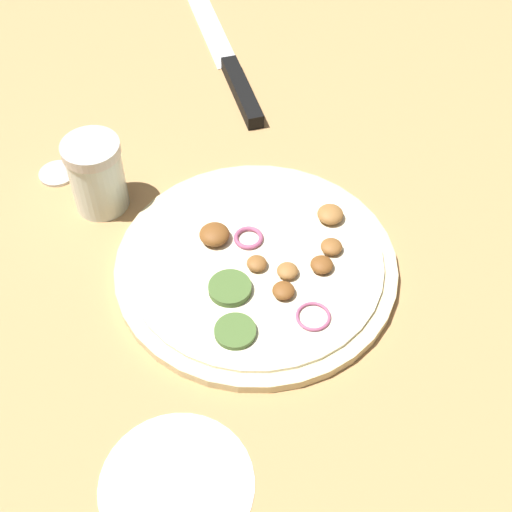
% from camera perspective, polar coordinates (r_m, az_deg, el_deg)
% --- Properties ---
extents(ground_plane, '(3.00, 3.00, 0.00)m').
position_cam_1_polar(ground_plane, '(0.72, 0.00, -1.05)').
color(ground_plane, tan).
extents(pizza, '(0.28, 0.28, 0.03)m').
position_cam_1_polar(pizza, '(0.72, 0.06, -0.69)').
color(pizza, beige).
rests_on(pizza, ground_plane).
extents(knife, '(0.32, 0.09, 0.02)m').
position_cam_1_polar(knife, '(0.95, -1.79, 14.28)').
color(knife, silver).
rests_on(knife, ground_plane).
extents(spice_jar, '(0.06, 0.06, 0.08)m').
position_cam_1_polar(spice_jar, '(0.77, -12.64, 6.36)').
color(spice_jar, silver).
rests_on(spice_jar, ground_plane).
extents(loose_cap, '(0.04, 0.04, 0.01)m').
position_cam_1_polar(loose_cap, '(0.85, -15.64, 6.46)').
color(loose_cap, beige).
rests_on(loose_cap, ground_plane).
extents(flour_patch, '(0.13, 0.13, 0.00)m').
position_cam_1_polar(flour_patch, '(0.61, -6.38, -17.69)').
color(flour_patch, white).
rests_on(flour_patch, ground_plane).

